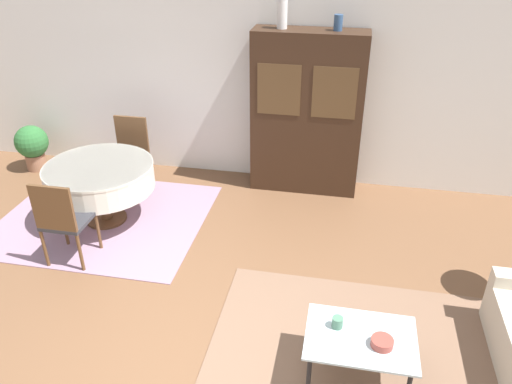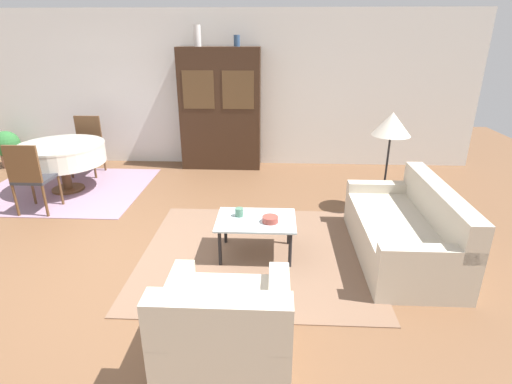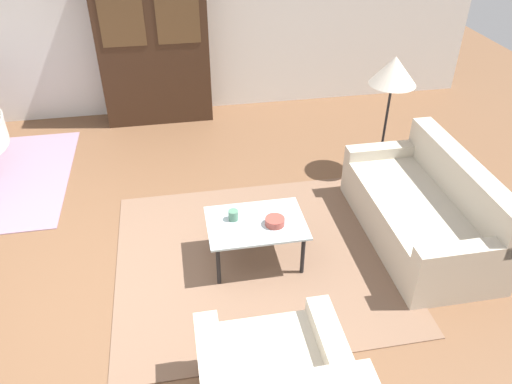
{
  "view_description": "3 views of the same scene",
  "coord_description": "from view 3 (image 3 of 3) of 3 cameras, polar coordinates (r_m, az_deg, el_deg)",
  "views": [
    {
      "loc": [
        1.0,
        -2.69,
        3.29
      ],
      "look_at": [
        0.2,
        1.4,
        0.95
      ],
      "focal_mm": 35.0,
      "sensor_mm": 36.0,
      "label": 1
    },
    {
      "loc": [
        1.44,
        -3.66,
        2.3
      ],
      "look_at": [
        1.26,
        0.21,
        0.75
      ],
      "focal_mm": 28.0,
      "sensor_mm": 36.0,
      "label": 2
    },
    {
      "loc": [
        0.65,
        -3.15,
        3.09
      ],
      "look_at": [
        1.26,
        0.21,
        0.75
      ],
      "focal_mm": 35.0,
      "sensor_mm": 36.0,
      "label": 3
    }
  ],
  "objects": [
    {
      "name": "display_cabinet",
      "position": [
        6.83,
        -11.66,
        16.29
      ],
      "size": [
        1.4,
        0.44,
        2.09
      ],
      "color": "#382316",
      "rests_on": "ground_plane"
    },
    {
      "name": "floor_lamp",
      "position": [
        5.51,
        15.44,
        12.88
      ],
      "size": [
        0.5,
        0.5,
        1.37
      ],
      "color": "black",
      "rests_on": "ground_plane"
    },
    {
      "name": "wall_back",
      "position": [
        7.03,
        -16.09,
        18.81
      ],
      "size": [
        10.0,
        0.06,
        2.7
      ],
      "color": "white",
      "rests_on": "ground_plane"
    },
    {
      "name": "ground_plane",
      "position": [
        4.46,
        -15.88,
        -11.17
      ],
      "size": [
        14.0,
        14.0,
        0.0
      ],
      "primitive_type": "plane",
      "color": "brown"
    },
    {
      "name": "couch",
      "position": [
        4.96,
        18.7,
        -2.1
      ],
      "size": [
        0.9,
        1.79,
        0.81
      ],
      "rotation": [
        0.0,
        0.0,
        1.57
      ],
      "color": "beige",
      "rests_on": "ground_plane"
    },
    {
      "name": "bowl",
      "position": [
        4.29,
        2.17,
        -3.38
      ],
      "size": [
        0.17,
        0.17,
        0.06
      ],
      "color": "#9E4238",
      "rests_on": "coffee_table"
    },
    {
      "name": "cup",
      "position": [
        4.34,
        -2.61,
        -2.66
      ],
      "size": [
        0.09,
        0.09,
        0.09
      ],
      "color": "#4C7A60",
      "rests_on": "coffee_table"
    },
    {
      "name": "coffee_table",
      "position": [
        4.36,
        0.0,
        -3.93
      ],
      "size": [
        0.85,
        0.61,
        0.42
      ],
      "color": "black",
      "rests_on": "area_rug"
    },
    {
      "name": "area_rug",
      "position": [
        4.62,
        0.05,
        -7.53
      ],
      "size": [
        2.53,
        2.32,
        0.01
      ],
      "color": "brown",
      "rests_on": "ground_plane"
    }
  ]
}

